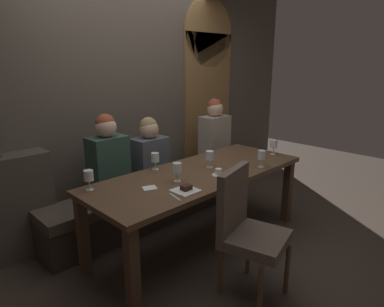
{
  "coord_description": "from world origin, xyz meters",
  "views": [
    {
      "loc": [
        -2.12,
        -2.02,
        1.73
      ],
      "look_at": [
        0.14,
        0.25,
        0.84
      ],
      "focal_mm": 31.07,
      "sensor_mm": 36.0,
      "label": 1
    }
  ],
  "objects_px": {
    "fork_on_table": "(175,197)",
    "banquette_bench": "(155,201)",
    "diner_bearded": "(150,153)",
    "espresso_cup": "(218,173)",
    "wine_glass_near_right": "(274,144)",
    "dining_table": "(200,180)",
    "wine_glass_end_right": "(155,158)",
    "wine_glass_far_left": "(89,176)",
    "wine_glass_center_front": "(177,168)",
    "wine_glass_far_right": "(262,156)",
    "diner_redhead": "(108,158)",
    "diner_far_end": "(215,134)",
    "chair_near_side": "(246,225)",
    "wine_glass_end_left": "(210,156)",
    "dessert_plate": "(186,190)"
  },
  "relations": [
    {
      "from": "wine_glass_near_right",
      "to": "wine_glass_far_right",
      "type": "relative_size",
      "value": 1.0
    },
    {
      "from": "diner_redhead",
      "to": "fork_on_table",
      "type": "xyz_separation_m",
      "value": [
        -0.05,
        -1.01,
        -0.09
      ]
    },
    {
      "from": "wine_glass_near_right",
      "to": "dessert_plate",
      "type": "relative_size",
      "value": 0.86
    },
    {
      "from": "banquette_bench",
      "to": "diner_redhead",
      "type": "relative_size",
      "value": 3.09
    },
    {
      "from": "wine_glass_center_front",
      "to": "dining_table",
      "type": "bearing_deg",
      "value": 7.21
    },
    {
      "from": "banquette_bench",
      "to": "espresso_cup",
      "type": "height_order",
      "value": "espresso_cup"
    },
    {
      "from": "diner_bearded",
      "to": "dessert_plate",
      "type": "xyz_separation_m",
      "value": [
        -0.38,
        -0.95,
        -0.04
      ]
    },
    {
      "from": "diner_bearded",
      "to": "dessert_plate",
      "type": "distance_m",
      "value": 1.03
    },
    {
      "from": "fork_on_table",
      "to": "banquette_bench",
      "type": "bearing_deg",
      "value": 73.25
    },
    {
      "from": "diner_bearded",
      "to": "espresso_cup",
      "type": "xyz_separation_m",
      "value": [
        0.08,
        -0.89,
        -0.03
      ]
    },
    {
      "from": "banquette_bench",
      "to": "dessert_plate",
      "type": "height_order",
      "value": "dessert_plate"
    },
    {
      "from": "chair_near_side",
      "to": "wine_glass_end_right",
      "type": "height_order",
      "value": "chair_near_side"
    },
    {
      "from": "wine_glass_end_left",
      "to": "wine_glass_end_right",
      "type": "distance_m",
      "value": 0.52
    },
    {
      "from": "diner_redhead",
      "to": "diner_far_end",
      "type": "distance_m",
      "value": 1.52
    },
    {
      "from": "wine_glass_near_right",
      "to": "wine_glass_end_left",
      "type": "relative_size",
      "value": 1.0
    },
    {
      "from": "banquette_bench",
      "to": "diner_bearded",
      "type": "relative_size",
      "value": 3.44
    },
    {
      "from": "dining_table",
      "to": "wine_glass_end_right",
      "type": "distance_m",
      "value": 0.47
    },
    {
      "from": "wine_glass_near_right",
      "to": "wine_glass_end_right",
      "type": "bearing_deg",
      "value": 158.44
    },
    {
      "from": "diner_bearded",
      "to": "wine_glass_near_right",
      "type": "height_order",
      "value": "diner_bearded"
    },
    {
      "from": "banquette_bench",
      "to": "wine_glass_center_front",
      "type": "distance_m",
      "value": 1.03
    },
    {
      "from": "chair_near_side",
      "to": "wine_glass_end_left",
      "type": "distance_m",
      "value": 0.91
    },
    {
      "from": "diner_bearded",
      "to": "wine_glass_far_left",
      "type": "relative_size",
      "value": 4.43
    },
    {
      "from": "wine_glass_near_right",
      "to": "fork_on_table",
      "type": "height_order",
      "value": "wine_glass_near_right"
    },
    {
      "from": "diner_bearded",
      "to": "wine_glass_near_right",
      "type": "distance_m",
      "value": 1.35
    },
    {
      "from": "wine_glass_near_right",
      "to": "fork_on_table",
      "type": "relative_size",
      "value": 0.96
    },
    {
      "from": "wine_glass_near_right",
      "to": "dining_table",
      "type": "bearing_deg",
      "value": 171.09
    },
    {
      "from": "wine_glass_end_left",
      "to": "wine_glass_near_right",
      "type": "bearing_deg",
      "value": -12.1
    },
    {
      "from": "chair_near_side",
      "to": "wine_glass_end_left",
      "type": "height_order",
      "value": "chair_near_side"
    },
    {
      "from": "wine_glass_end_left",
      "to": "wine_glass_far_right",
      "type": "bearing_deg",
      "value": -43.07
    },
    {
      "from": "diner_far_end",
      "to": "fork_on_table",
      "type": "bearing_deg",
      "value": -147.94
    },
    {
      "from": "banquette_bench",
      "to": "chair_near_side",
      "type": "xyz_separation_m",
      "value": [
        -0.26,
        -1.42,
        0.33
      ]
    },
    {
      "from": "wine_glass_near_right",
      "to": "wine_glass_end_left",
      "type": "xyz_separation_m",
      "value": [
        -0.85,
        0.18,
        0.0
      ]
    },
    {
      "from": "fork_on_table",
      "to": "wine_glass_near_right",
      "type": "bearing_deg",
      "value": 18.18
    },
    {
      "from": "wine_glass_center_front",
      "to": "dessert_plate",
      "type": "distance_m",
      "value": 0.26
    },
    {
      "from": "diner_far_end",
      "to": "dessert_plate",
      "type": "height_order",
      "value": "diner_far_end"
    },
    {
      "from": "fork_on_table",
      "to": "wine_glass_far_right",
      "type": "bearing_deg",
      "value": 11.77
    },
    {
      "from": "wine_glass_far_right",
      "to": "fork_on_table",
      "type": "height_order",
      "value": "wine_glass_far_right"
    },
    {
      "from": "diner_redhead",
      "to": "diner_bearded",
      "type": "height_order",
      "value": "diner_redhead"
    },
    {
      "from": "banquette_bench",
      "to": "wine_glass_far_left",
      "type": "bearing_deg",
      "value": -157.73
    },
    {
      "from": "diner_bearded",
      "to": "wine_glass_center_front",
      "type": "distance_m",
      "value": 0.79
    },
    {
      "from": "dining_table",
      "to": "banquette_bench",
      "type": "relative_size",
      "value": 0.88
    },
    {
      "from": "diner_far_end",
      "to": "fork_on_table",
      "type": "distance_m",
      "value": 1.85
    },
    {
      "from": "chair_near_side",
      "to": "wine_glass_far_right",
      "type": "relative_size",
      "value": 5.98
    },
    {
      "from": "wine_glass_far_right",
      "to": "espresso_cup",
      "type": "relative_size",
      "value": 1.37
    },
    {
      "from": "diner_far_end",
      "to": "wine_glass_near_right",
      "type": "distance_m",
      "value": 0.85
    },
    {
      "from": "banquette_bench",
      "to": "espresso_cup",
      "type": "relative_size",
      "value": 20.83
    },
    {
      "from": "wine_glass_end_left",
      "to": "espresso_cup",
      "type": "bearing_deg",
      "value": -118.94
    },
    {
      "from": "espresso_cup",
      "to": "fork_on_table",
      "type": "xyz_separation_m",
      "value": [
        -0.61,
        -0.09,
        -0.02
      ]
    },
    {
      "from": "chair_near_side",
      "to": "banquette_bench",
      "type": "bearing_deg",
      "value": 79.62
    },
    {
      "from": "espresso_cup",
      "to": "dining_table",
      "type": "bearing_deg",
      "value": 101.07
    }
  ]
}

